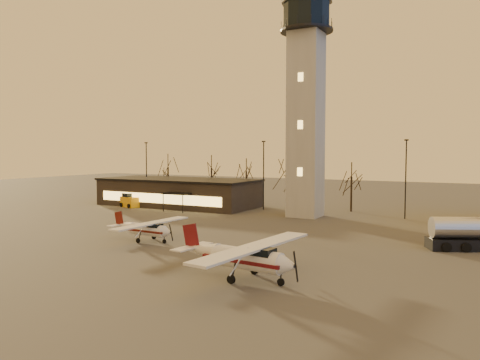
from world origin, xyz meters
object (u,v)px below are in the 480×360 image
at_px(cessna_front, 249,263).
at_px(cessna_rear, 149,232).
at_px(terminal, 178,192).
at_px(control_tower, 306,92).
at_px(fuel_truck, 474,237).
at_px(service_cart, 130,202).

relative_size(cessna_front, cessna_rear, 1.28).
relative_size(terminal, cessna_rear, 2.61).
bearing_deg(control_tower, cessna_front, -76.32).
bearing_deg(terminal, cessna_rear, -59.53).
bearing_deg(cessna_rear, control_tower, 76.13).
relative_size(control_tower, fuel_truck, 4.07).
distance_m(control_tower, cessna_front, 35.00).
distance_m(fuel_truck, service_cart, 48.81).
relative_size(cessna_front, fuel_truck, 1.56).
bearing_deg(terminal, service_cart, -137.74).
distance_m(terminal, cessna_rear, 29.33).
xyz_separation_m(control_tower, cessna_front, (7.46, -30.65, -15.15)).
distance_m(terminal, fuel_truck, 44.86).
bearing_deg(cessna_front, terminal, 138.17).
xyz_separation_m(control_tower, terminal, (-21.99, 1.98, -14.17)).
relative_size(cessna_rear, service_cart, 2.57).
xyz_separation_m(terminal, cessna_rear, (14.86, -25.25, -1.24)).
height_order(cessna_front, service_cart, cessna_front).
xyz_separation_m(cessna_rear, service_cart, (-20.31, 20.29, -0.10)).
distance_m(control_tower, service_cart, 31.67).
relative_size(control_tower, service_cart, 8.61).
height_order(control_tower, service_cart, control_tower).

